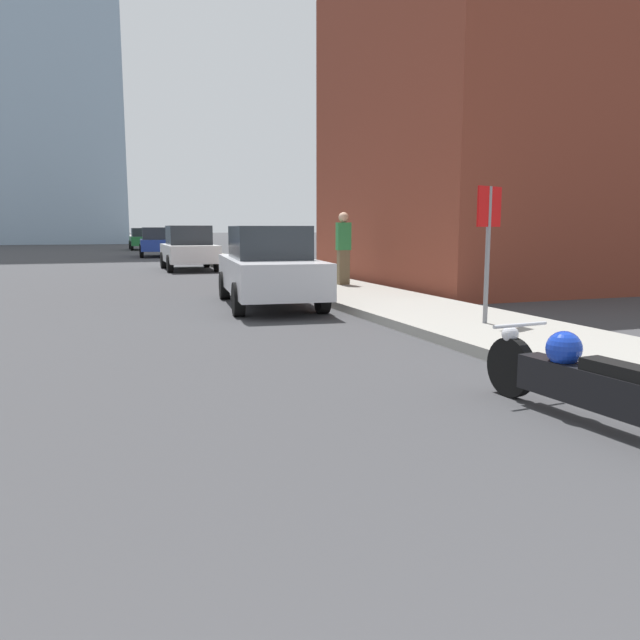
# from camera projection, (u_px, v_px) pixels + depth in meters

# --- Properties ---
(sidewalk) EXTENTS (2.43, 240.00, 0.15)m
(sidewalk) POSITION_uv_depth(u_px,v_px,m) (192.00, 253.00, 38.78)
(sidewalk) COLOR gray
(sidewalk) RESTS_ON ground_plane
(brick_storefront) EXTENTS (8.77, 8.85, 8.82)m
(brick_storefront) POSITION_uv_depth(u_px,v_px,m) (511.00, 129.00, 17.95)
(brick_storefront) COLOR brown
(brick_storefront) RESTS_ON ground_plane
(motorcycle) EXTENTS (0.62, 2.41, 0.74)m
(motorcycle) POSITION_uv_depth(u_px,v_px,m) (585.00, 380.00, 5.15)
(motorcycle) COLOR black
(motorcycle) RESTS_ON ground_plane
(parked_car_silver) EXTENTS (2.13, 4.74, 1.64)m
(parked_car_silver) POSITION_uv_depth(u_px,v_px,m) (269.00, 266.00, 12.86)
(parked_car_silver) COLOR #BCBCC1
(parked_car_silver) RESTS_ON ground_plane
(parked_car_white) EXTENTS (1.94, 4.08, 1.69)m
(parked_car_white) POSITION_uv_depth(u_px,v_px,m) (189.00, 248.00, 23.84)
(parked_car_white) COLOR silver
(parked_car_white) RESTS_ON ground_plane
(parked_car_blue) EXTENTS (1.94, 4.21, 1.62)m
(parked_car_blue) POSITION_uv_depth(u_px,v_px,m) (156.00, 242.00, 34.79)
(parked_car_blue) COLOR #1E3899
(parked_car_blue) RESTS_ON ground_plane
(parked_car_green) EXTENTS (1.81, 4.28, 1.58)m
(parked_car_green) POSITION_uv_depth(u_px,v_px,m) (142.00, 239.00, 45.75)
(parked_car_green) COLOR #1E6B33
(parked_car_green) RESTS_ON ground_plane
(stop_sign) EXTENTS (0.57, 0.26, 2.07)m
(stop_sign) POSITION_uv_depth(u_px,v_px,m) (488.00, 231.00, 9.42)
(stop_sign) COLOR slate
(stop_sign) RESTS_ON sidewalk
(pedestrian) EXTENTS (0.36, 0.26, 1.85)m
(pedestrian) POSITION_uv_depth(u_px,v_px,m) (343.00, 247.00, 15.99)
(pedestrian) COLOR brown
(pedestrian) RESTS_ON sidewalk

